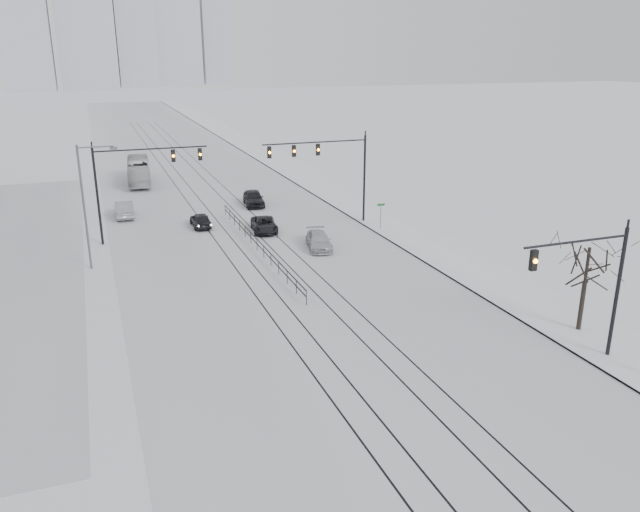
{
  "coord_description": "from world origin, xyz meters",
  "views": [
    {
      "loc": [
        -11.72,
        -16.15,
        15.16
      ],
      "look_at": [
        0.84,
        17.83,
        3.2
      ],
      "focal_mm": 35.0,
      "sensor_mm": 36.0,
      "label": 1
    }
  ],
  "objects_px": {
    "sedan_sb_inner": "(201,220)",
    "sedan_nb_far": "(254,198)",
    "box_truck": "(139,171)",
    "sedan_sb_outer": "(124,209)",
    "traffic_mast_near": "(594,279)",
    "bare_tree": "(589,256)",
    "sedan_nb_front": "(264,225)",
    "sedan_nb_right": "(319,241)"
  },
  "relations": [
    {
      "from": "sedan_nb_far",
      "to": "sedan_sb_outer",
      "type": "bearing_deg",
      "value": -172.23
    },
    {
      "from": "sedan_sb_inner",
      "to": "sedan_nb_right",
      "type": "height_order",
      "value": "sedan_sb_inner"
    },
    {
      "from": "sedan_nb_far",
      "to": "bare_tree",
      "type": "bearing_deg",
      "value": -68.12
    },
    {
      "from": "sedan_sb_outer",
      "to": "sedan_nb_far",
      "type": "bearing_deg",
      "value": -178.54
    },
    {
      "from": "bare_tree",
      "to": "sedan_sb_inner",
      "type": "distance_m",
      "value": 33.81
    },
    {
      "from": "traffic_mast_near",
      "to": "sedan_sb_inner",
      "type": "distance_m",
      "value": 35.46
    },
    {
      "from": "bare_tree",
      "to": "box_truck",
      "type": "distance_m",
      "value": 55.21
    },
    {
      "from": "sedan_sb_outer",
      "to": "traffic_mast_near",
      "type": "bearing_deg",
      "value": 117.88
    },
    {
      "from": "sedan_nb_front",
      "to": "sedan_nb_right",
      "type": "distance_m",
      "value": 6.92
    },
    {
      "from": "sedan_nb_front",
      "to": "traffic_mast_near",
      "type": "bearing_deg",
      "value": -64.87
    },
    {
      "from": "traffic_mast_near",
      "to": "sedan_nb_right",
      "type": "height_order",
      "value": "traffic_mast_near"
    },
    {
      "from": "sedan_nb_front",
      "to": "sedan_nb_far",
      "type": "distance_m",
      "value": 9.8
    },
    {
      "from": "sedan_nb_right",
      "to": "sedan_nb_far",
      "type": "bearing_deg",
      "value": 106.04
    },
    {
      "from": "traffic_mast_near",
      "to": "sedan_nb_far",
      "type": "xyz_separation_m",
      "value": [
        -7.24,
        38.77,
        -3.77
      ]
    },
    {
      "from": "sedan_sb_outer",
      "to": "sedan_nb_front",
      "type": "distance_m",
      "value": 14.66
    },
    {
      "from": "sedan_sb_inner",
      "to": "box_truck",
      "type": "relative_size",
      "value": 0.36
    },
    {
      "from": "sedan_sb_inner",
      "to": "sedan_nb_far",
      "type": "xyz_separation_m",
      "value": [
        6.55,
        6.33,
        0.14
      ]
    },
    {
      "from": "box_truck",
      "to": "sedan_sb_inner",
      "type": "bearing_deg",
      "value": 103.04
    },
    {
      "from": "sedan_nb_right",
      "to": "box_truck",
      "type": "distance_m",
      "value": 33.69
    },
    {
      "from": "bare_tree",
      "to": "sedan_sb_outer",
      "type": "distance_m",
      "value": 42.18
    },
    {
      "from": "traffic_mast_near",
      "to": "sedan_sb_outer",
      "type": "xyz_separation_m",
      "value": [
        -20.0,
        38.55,
        -3.78
      ]
    },
    {
      "from": "sedan_sb_inner",
      "to": "sedan_nb_front",
      "type": "distance_m",
      "value": 6.01
    },
    {
      "from": "sedan_nb_front",
      "to": "box_truck",
      "type": "height_order",
      "value": "box_truck"
    },
    {
      "from": "bare_tree",
      "to": "sedan_sb_outer",
      "type": "xyz_separation_m",
      "value": [
        -22.41,
        35.54,
        -3.71
      ]
    },
    {
      "from": "sedan_nb_right",
      "to": "sedan_nb_far",
      "type": "height_order",
      "value": "sedan_nb_far"
    },
    {
      "from": "traffic_mast_near",
      "to": "box_truck",
      "type": "bearing_deg",
      "value": 107.56
    },
    {
      "from": "sedan_nb_right",
      "to": "box_truck",
      "type": "xyz_separation_m",
      "value": [
        -11.24,
        31.74,
        0.83
      ]
    },
    {
      "from": "traffic_mast_near",
      "to": "sedan_nb_right",
      "type": "bearing_deg",
      "value": 104.78
    },
    {
      "from": "sedan_sb_inner",
      "to": "sedan_nb_far",
      "type": "distance_m",
      "value": 9.1
    },
    {
      "from": "sedan_nb_front",
      "to": "box_truck",
      "type": "distance_m",
      "value": 26.8
    },
    {
      "from": "sedan_nb_far",
      "to": "box_truck",
      "type": "relative_size",
      "value": 0.44
    },
    {
      "from": "bare_tree",
      "to": "sedan_nb_front",
      "type": "relative_size",
      "value": 1.37
    },
    {
      "from": "sedan_sb_inner",
      "to": "sedan_sb_outer",
      "type": "relative_size",
      "value": 0.81
    },
    {
      "from": "bare_tree",
      "to": "sedan_nb_front",
      "type": "height_order",
      "value": "bare_tree"
    },
    {
      "from": "traffic_mast_near",
      "to": "bare_tree",
      "type": "xyz_separation_m",
      "value": [
        2.41,
        3.0,
        -0.07
      ]
    },
    {
      "from": "sedan_sb_outer",
      "to": "sedan_nb_far",
      "type": "xyz_separation_m",
      "value": [
        12.76,
        0.22,
        0.01
      ]
    },
    {
      "from": "sedan_nb_far",
      "to": "box_truck",
      "type": "height_order",
      "value": "box_truck"
    },
    {
      "from": "traffic_mast_near",
      "to": "box_truck",
      "type": "distance_m",
      "value": 57.25
    },
    {
      "from": "sedan_sb_inner",
      "to": "bare_tree",
      "type": "bearing_deg",
      "value": 118.61
    },
    {
      "from": "bare_tree",
      "to": "sedan_sb_inner",
      "type": "bearing_deg",
      "value": 118.82
    },
    {
      "from": "sedan_sb_outer",
      "to": "sedan_nb_right",
      "type": "relative_size",
      "value": 1.07
    },
    {
      "from": "sedan_sb_inner",
      "to": "sedan_sb_outer",
      "type": "xyz_separation_m",
      "value": [
        -6.21,
        6.11,
        0.12
      ]
    }
  ]
}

